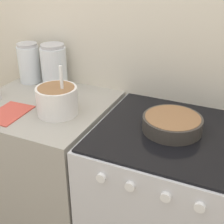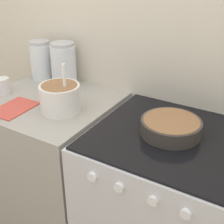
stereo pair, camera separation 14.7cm
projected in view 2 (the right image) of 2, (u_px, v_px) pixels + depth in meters
The scene contains 9 objects.
wall_back at pixel (136, 46), 1.71m from camera, with size 4.45×0.05×2.40m.
countertop_cabinet at pixel (55, 168), 1.93m from camera, with size 0.70×0.66×0.93m.
stove at pixel (163, 213), 1.60m from camera, with size 0.71×0.68×0.93m.
mixing_bowl at pixel (60, 96), 1.56m from camera, with size 0.20×0.20×0.26m.
baking_pan at pixel (171, 127), 1.38m from camera, with size 0.27×0.27×0.07m.
storage_jar_left at pixel (41, 63), 1.96m from camera, with size 0.13×0.13×0.24m.
storage_jar_middle at pixel (64, 67), 1.88m from camera, with size 0.15×0.15×0.26m.
tin_can at pixel (3, 86), 1.77m from camera, with size 0.08×0.08×0.09m.
recipe_page at pixel (14, 108), 1.62m from camera, with size 0.17×0.24×0.01m.
Camera 2 is at (0.75, -0.82, 1.66)m, focal length 50.00 mm.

